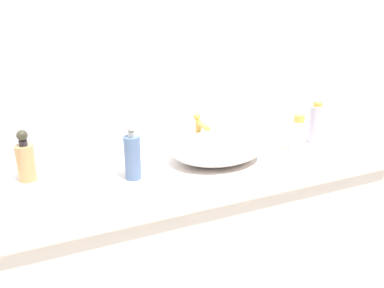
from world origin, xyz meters
name	(u,v)px	position (x,y,z in m)	size (l,w,h in m)	color
bathroom_wall_rear	(131,41)	(0.00, 0.73, 1.30)	(6.00, 0.06, 2.60)	silver
vanity_counter	(167,266)	(0.01, 0.39, 0.44)	(1.68, 0.60, 0.88)	silver
wall_mirror_panel	(133,5)	(0.01, 0.69, 1.44)	(1.40, 0.01, 1.12)	#B2BCC6
sink_basin	(218,148)	(0.21, 0.36, 0.93)	(0.36, 0.28, 0.10)	silver
faucet	(200,129)	(0.21, 0.52, 0.96)	(0.03, 0.12, 0.14)	gold
soap_dispenser	(26,160)	(-0.46, 0.48, 0.95)	(0.06, 0.06, 0.18)	tan
lotion_bottle	(132,155)	(-0.13, 0.34, 0.97)	(0.06, 0.06, 0.20)	slate
perfume_bottle	(298,134)	(0.56, 0.33, 0.95)	(0.06, 0.06, 0.15)	white
spray_can	(316,124)	(0.69, 0.37, 0.96)	(0.06, 0.06, 0.18)	silver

